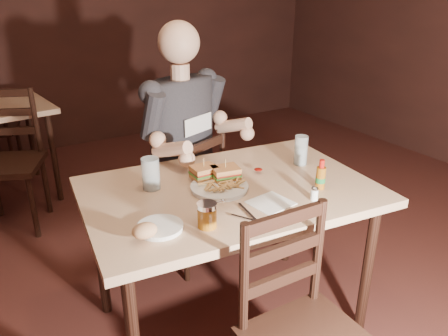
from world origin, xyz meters
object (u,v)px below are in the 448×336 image
glass_left (151,174)px  syrup_dispenser (207,215)px  bg_chair_near (7,164)px  hot_sauce (321,174)px  chair_far (184,200)px  main_table (230,202)px  side_plate (160,228)px  dinner_plate (219,188)px  glass_right (301,150)px  diner (187,118)px

glass_left → syrup_dispenser: bearing=-83.2°
bg_chair_near → hot_sauce: 2.20m
chair_far → glass_left: bearing=30.0°
chair_far → hot_sauce: 0.98m
bg_chair_near → glass_left: size_ratio=6.53×
hot_sauce → chair_far: bearing=109.2°
chair_far → syrup_dispenser: bearing=49.8°
main_table → bg_chair_near: size_ratio=1.44×
bg_chair_near → side_plate: size_ratio=5.56×
dinner_plate → chair_far: bearing=80.0°
hot_sauce → syrup_dispenser: size_ratio=1.38×
bg_chair_near → glass_left: bearing=-47.7°
dinner_plate → glass_left: bearing=146.7°
bg_chair_near → dinner_plate: size_ratio=3.77×
glass_right → diner: bearing=126.8°
chair_far → bg_chair_near: size_ratio=0.87×
diner → dinner_plate: diner is taller
glass_left → main_table: bearing=-29.9°
chair_far → dinner_plate: size_ratio=3.29×
dinner_plate → syrup_dispenser: (-0.21, -0.26, 0.04)m
dinner_plate → side_plate: (-0.37, -0.18, -0.00)m
dinner_plate → side_plate: 0.41m
chair_far → dinner_plate: 0.71m
glass_left → chair_far: bearing=50.2°
glass_right → glass_left: bearing=170.8°
dinner_plate → hot_sauce: (0.40, -0.23, 0.06)m
diner → glass_right: 0.65m
main_table → glass_right: bearing=6.5°
main_table → dinner_plate: bearing=170.9°
syrup_dispenser → hot_sauce: bearing=9.2°
glass_right → side_plate: bearing=-165.5°
diner → hot_sauce: 0.84m
glass_right → side_plate: size_ratio=0.88×
dinner_plate → glass_right: (0.51, 0.04, 0.07)m
hot_sauce → glass_left: bearing=149.0°
hot_sauce → syrup_dispenser: hot_sauce is taller
hot_sauce → bg_chair_near: bearing=121.8°
chair_far → diner: (0.02, -0.05, 0.53)m
dinner_plate → glass_left: size_ratio=1.73×
main_table → chair_far: size_ratio=1.65×
diner → glass_left: size_ratio=6.95×
main_table → diner: diner is taller
dinner_plate → glass_right: size_ratio=1.68×
main_table → hot_sauce: bearing=-32.0°
bg_chair_near → diner: bearing=-26.9°
chair_far → hot_sauce: hot_sauce is taller
diner → side_plate: size_ratio=5.92×
glass_right → main_table: bearing=-173.5°
glass_right → side_plate: 0.91m
chair_far → diner: 0.53m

